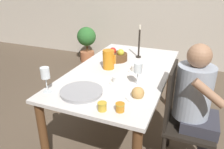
{
  "coord_description": "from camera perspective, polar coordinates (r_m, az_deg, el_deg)",
  "views": [
    {
      "loc": [
        0.69,
        -1.92,
        1.61
      ],
      "look_at": [
        0.0,
        -0.25,
        0.82
      ],
      "focal_mm": 35.0,
      "sensor_mm": 36.0,
      "label": 1
    }
  ],
  "objects": [
    {
      "name": "red_pitcher",
      "position": [
        2.21,
        -0.93,
        3.99
      ],
      "size": [
        0.14,
        0.12,
        0.19
      ],
      "color": "orange",
      "rests_on": "dining_table"
    },
    {
      "name": "wine_glass_water",
      "position": [
        1.84,
        6.79,
        1.47
      ],
      "size": [
        0.07,
        0.07,
        0.2
      ],
      "color": "white",
      "rests_on": "dining_table"
    },
    {
      "name": "teacup_across",
      "position": [
        2.17,
        6.14,
        1.54
      ],
      "size": [
        0.14,
        0.14,
        0.06
      ],
      "color": "white",
      "rests_on": "dining_table"
    },
    {
      "name": "person_seated",
      "position": [
        1.96,
        21.16,
        -6.19
      ],
      "size": [
        0.39,
        0.41,
        1.16
      ],
      "rotation": [
        0.0,
        0.0,
        -1.57
      ],
      "color": "#33333D",
      "rests_on": "ground_plane"
    },
    {
      "name": "chair_person_side",
      "position": [
        2.04,
        17.69,
        -10.65
      ],
      "size": [
        0.42,
        0.42,
        0.96
      ],
      "rotation": [
        0.0,
        0.0,
        -1.57
      ],
      "color": "black",
      "rests_on": "ground_plane"
    },
    {
      "name": "ground_plane",
      "position": [
        2.6,
        2.2,
        -14.55
      ],
      "size": [
        20.0,
        20.0,
        0.0
      ],
      "primitive_type": "plane",
      "color": "brown"
    },
    {
      "name": "fruit_bowl",
      "position": [
        2.46,
        1.25,
        4.86
      ],
      "size": [
        0.24,
        0.24,
        0.14
      ],
      "color": "brown",
      "rests_on": "dining_table"
    },
    {
      "name": "potted_plant",
      "position": [
        4.56,
        -6.63,
        8.57
      ],
      "size": [
        0.38,
        0.38,
        0.73
      ],
      "color": "#A8603D",
      "rests_on": "ground_plane"
    },
    {
      "name": "serving_tray",
      "position": [
        1.77,
        -7.96,
        -4.51
      ],
      "size": [
        0.34,
        0.34,
        0.03
      ],
      "color": "#9E9EA3",
      "rests_on": "dining_table"
    },
    {
      "name": "wine_glass_juice",
      "position": [
        1.79,
        -17.05,
        0.05
      ],
      "size": [
        0.07,
        0.07,
        0.21
      ],
      "color": "white",
      "rests_on": "dining_table"
    },
    {
      "name": "jam_jar_red",
      "position": [
        1.52,
        2.12,
        -8.47
      ],
      "size": [
        0.07,
        0.07,
        0.06
      ],
      "color": "#C67A1E",
      "rests_on": "dining_table"
    },
    {
      "name": "dining_table",
      "position": [
        2.25,
        2.46,
        -1.2
      ],
      "size": [
        0.93,
        1.69,
        0.77
      ],
      "color": "silver",
      "rests_on": "ground_plane"
    },
    {
      "name": "bread_plate",
      "position": [
        1.69,
        6.78,
        -5.18
      ],
      "size": [
        0.19,
        0.19,
        0.1
      ],
      "color": "white",
      "rests_on": "dining_table"
    },
    {
      "name": "candlestick_tall",
      "position": [
        2.53,
        7.07,
        7.7
      ],
      "size": [
        0.06,
        0.06,
        0.38
      ],
      "color": "black",
      "rests_on": "dining_table"
    },
    {
      "name": "jam_jar_amber",
      "position": [
        1.53,
        -2.59,
        -8.26
      ],
      "size": [
        0.07,
        0.07,
        0.06
      ],
      "color": "gold",
      "rests_on": "dining_table"
    },
    {
      "name": "teacup_near_person",
      "position": [
        1.92,
        1.35,
        -1.46
      ],
      "size": [
        0.14,
        0.14,
        0.06
      ],
      "color": "white",
      "rests_on": "dining_table"
    }
  ]
}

